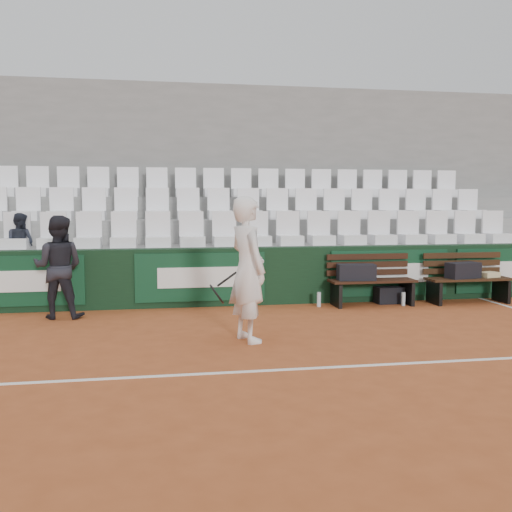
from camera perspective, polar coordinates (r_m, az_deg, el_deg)
The scene contains 21 objects.
ground at distance 6.12m, azimuth -0.80°, elevation -11.51°, with size 80.00×80.00×0.00m, color #AB5026.
court_baseline at distance 6.12m, azimuth -0.80°, elevation -11.48°, with size 18.00×0.06×0.01m, color white.
back_barrier at distance 9.91m, azimuth -4.07°, elevation -2.08°, with size 18.00×0.34×1.00m.
grandstand_tier_front at distance 10.53m, azimuth -4.80°, elevation -1.65°, with size 18.00×0.95×1.00m, color gray.
grandstand_tier_mid at distance 11.44m, azimuth -5.23°, elevation 0.03°, with size 18.00×0.95×1.45m, color #979794.
grandstand_tier_back at distance 12.37m, azimuth -5.60°, elevation 1.47°, with size 18.00×0.95×1.90m, color gray.
grandstand_rear_wall at distance 12.97m, azimuth -5.86°, elevation 7.16°, with size 18.00×0.30×4.40m, color gray.
seat_row_front at distance 10.29m, azimuth -4.75°, elevation 2.74°, with size 11.90×0.44×0.63m, color white.
seat_row_mid at distance 11.22m, azimuth -5.20°, elevation 5.24°, with size 11.90×0.44×0.63m, color white.
seat_row_back at distance 12.18m, azimuth -5.59°, elevation 7.36°, with size 11.90×0.44×0.63m, color white.
bench_left at distance 10.12m, azimuth 11.53°, elevation -3.59°, with size 1.50×0.56×0.45m, color #32190F.
bench_right at distance 10.84m, azimuth 20.44°, elevation -3.23°, with size 1.50×0.56×0.45m, color #341E0F.
sports_bag_left at distance 9.96m, azimuth 10.00°, elevation -1.60°, with size 0.64×0.27×0.27m, color black.
sports_bag_right at distance 10.72m, azimuth 20.00°, elevation -1.36°, with size 0.60×0.28×0.28m, color black.
towel at distance 11.05m, azimuth 22.26°, elevation -1.73°, with size 0.33×0.24×0.09m, color #CFBE86.
sports_bag_ground at distance 10.42m, azimuth 13.15°, elevation -3.81°, with size 0.48×0.29×0.29m, color black.
water_bottle_near at distance 9.86m, azimuth 6.31°, elevation -4.34°, with size 0.07×0.07×0.25m, color silver.
water_bottle_far at distance 10.23m, azimuth 14.53°, elevation -4.17°, with size 0.07×0.07×0.24m, color silver.
tennis_player at distance 7.28m, azimuth -0.85°, elevation -1.34°, with size 0.82×0.78×1.86m.
ball_kid at distance 9.28m, azimuth -19.16°, elevation -1.05°, with size 0.77×0.60×1.59m, color black.
spectator_c at distance 10.54m, azimuth -22.61°, elevation 3.57°, with size 0.51×0.40×1.06m, color #202430.
Camera 1 is at (-0.93, -5.78, 1.77)m, focal length 40.00 mm.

